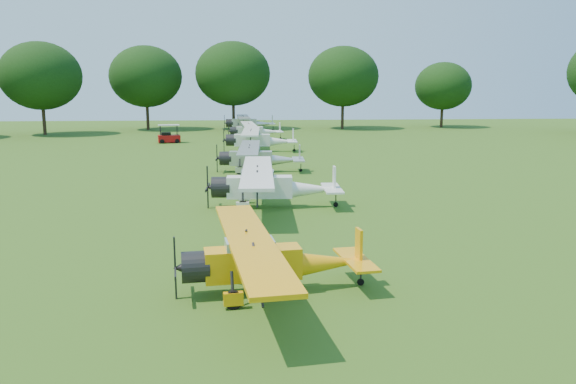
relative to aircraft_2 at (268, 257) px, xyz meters
name	(u,v)px	position (x,y,z in m)	size (l,w,h in m)	color
ground	(259,210)	(0.07, 11.79, -1.11)	(160.00, 160.00, 0.00)	#2C5214
tree_belt	(329,50)	(3.64, 11.96, 6.91)	(137.36, 130.27, 14.52)	#312313
aircraft_2	(268,257)	(0.00, 0.00, 0.00)	(6.12, 9.72, 1.91)	orange
aircraft_3	(270,183)	(0.65, 12.31, 0.18)	(7.06, 11.22, 2.21)	white
aircraft_4	(257,156)	(0.35, 24.94, 0.09)	(6.56, 10.43, 2.06)	silver
aircraft_5	(258,138)	(0.74, 38.30, 0.21)	(7.23, 11.50, 2.27)	white
aircraft_6	(254,129)	(0.60, 51.17, 0.10)	(6.61, 10.52, 2.07)	white
aircraft_7	(248,122)	(0.04, 64.57, 0.23)	(7.35, 11.69, 2.31)	silver
golf_cart	(169,137)	(-9.08, 47.82, -0.43)	(2.65, 1.93, 2.06)	#B40C0E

